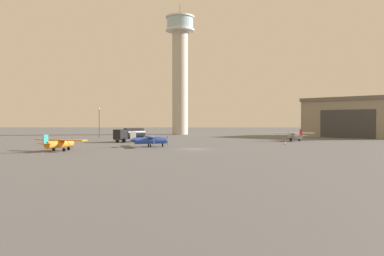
# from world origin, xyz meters

# --- Properties ---
(ground_plane) EXTENTS (400.00, 400.00, 0.00)m
(ground_plane) POSITION_xyz_m (0.00, 0.00, 0.00)
(ground_plane) COLOR #545456
(control_tower) EXTENTS (9.58, 9.58, 43.36)m
(control_tower) POSITION_xyz_m (-5.53, 67.76, 23.07)
(control_tower) COLOR #B2AD9E
(control_tower) RESTS_ON ground_plane
(hangar) EXTENTS (34.42, 34.24, 11.10)m
(hangar) POSITION_xyz_m (47.38, 49.12, 5.57)
(hangar) COLOR gray
(hangar) RESTS_ON ground_plane
(airplane_blue) EXTENTS (7.17, 9.13, 2.71)m
(airplane_blue) POSITION_xyz_m (-7.87, 5.33, 1.27)
(airplane_blue) COLOR #2847A8
(airplane_blue) RESTS_ON ground_plane
(airplane_orange) EXTENTS (8.76, 6.91, 2.63)m
(airplane_orange) POSITION_xyz_m (-20.49, -4.78, 1.23)
(airplane_orange) COLOR orange
(airplane_orange) RESTS_ON ground_plane
(airplane_silver) EXTENTS (9.40, 7.35, 2.76)m
(airplane_silver) POSITION_xyz_m (22.57, 25.35, 1.29)
(airplane_silver) COLOR #B7BABF
(airplane_silver) RESTS_ON ground_plane
(truck_fuel_tanker_black) EXTENTS (6.43, 6.76, 3.04)m
(truck_fuel_tanker_black) POSITION_xyz_m (-14.21, 20.96, 1.71)
(truck_fuel_tanker_black) COLOR #38383D
(truck_fuel_tanker_black) RESTS_ON ground_plane
(light_post_east) EXTENTS (0.44, 0.44, 8.11)m
(light_post_east) POSITION_xyz_m (-26.69, 43.97, 4.87)
(light_post_east) COLOR #38383D
(light_post_east) RESTS_ON ground_plane
(traffic_cone_near_left) EXTENTS (0.36, 0.36, 0.73)m
(traffic_cone_near_left) POSITION_xyz_m (-8.29, 13.78, 0.36)
(traffic_cone_near_left) COLOR black
(traffic_cone_near_left) RESTS_ON ground_plane
(traffic_cone_near_right) EXTENTS (0.36, 0.36, 0.67)m
(traffic_cone_near_right) POSITION_xyz_m (17.62, 12.85, 0.33)
(traffic_cone_near_right) COLOR black
(traffic_cone_near_right) RESTS_ON ground_plane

